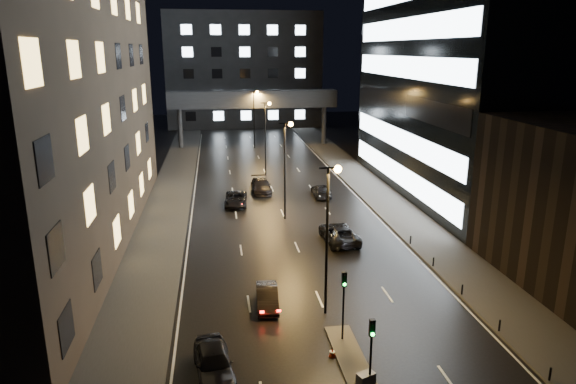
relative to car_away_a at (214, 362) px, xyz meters
The scene contains 22 objects.
ground 38.56m from the car_away_a, 78.91° to the left, with size 160.00×160.00×0.00m, color black.
sidewalk_left 33.23m from the car_away_a, 98.80° to the left, with size 5.00×110.00×0.15m, color #383533.
sidewalk_right 38.41m from the car_away_a, 58.76° to the left, with size 5.00×110.00×0.15m, color #383533.
building_left 32.74m from the car_away_a, 124.63° to the left, with size 15.00×48.00×40.00m, color #2D2319.
building_right_glass 51.63m from the car_away_a, 46.22° to the left, with size 20.00×36.00×45.00m, color black.
building_far 96.83m from the car_away_a, 85.57° to the left, with size 34.00×14.00×25.00m, color #333335.
skybridge 68.65m from the car_away_a, 83.76° to the left, with size 30.00×3.00×10.00m.
median_island 7.76m from the car_away_a, ahead, with size 1.60×8.00×0.15m, color #383533.
traffic_signal_near 8.37m from the car_away_a, 16.78° to the left, with size 0.28×0.34×4.40m.
traffic_signal_far 8.65m from the car_away_a, 22.34° to the right, with size 0.28×0.34×4.40m.
bollard_row 18.15m from the car_away_a, 13.82° to the left, with size 0.12×25.12×0.90m.
streetlight_near 11.12m from the car_away_a, 37.59° to the left, with size 1.45×0.50×10.15m.
streetlight_mid_a 27.52m from the car_away_a, 73.65° to the left, with size 1.45×0.50×10.15m.
streetlight_mid_b 46.80m from the car_away_a, 80.61° to the left, with size 1.45×0.50×10.15m.
streetlight_far 66.51m from the car_away_a, 83.43° to the left, with size 1.45×0.50×10.15m.
car_away_a is the anchor object (origin of this frame).
car_away_b 8.21m from the car_away_a, 63.55° to the left, with size 1.45×4.15×1.37m, color black.
car_away_c 31.55m from the car_away_a, 85.31° to the left, with size 2.43×5.27×1.46m, color black.
car_away_d 37.07m from the car_away_a, 80.81° to the left, with size 2.27×5.57×1.62m, color black.
car_toward_a 21.89m from the car_away_a, 58.48° to the left, with size 2.74×5.93×1.65m, color black.
car_toward_b 35.97m from the car_away_a, 69.04° to the left, with size 1.99×4.89×1.42m, color black.
cone_a 6.82m from the car_away_a, ahead, with size 0.40×0.40×0.49m, color red.
Camera 1 is at (-6.86, -22.32, 17.10)m, focal length 32.00 mm.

